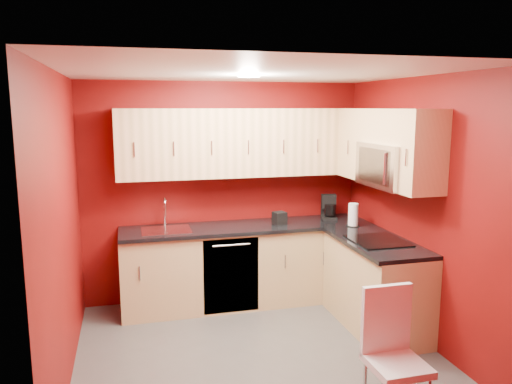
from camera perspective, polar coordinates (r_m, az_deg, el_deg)
name	(u,v)px	position (r m, az deg, el deg)	size (l,w,h in m)	color
floor	(257,353)	(4.78, 0.16, -17.91)	(3.20, 3.20, 0.00)	#454241
ceiling	(257,72)	(4.25, 0.17, 13.54)	(3.20, 3.20, 0.00)	white
wall_back	(224,192)	(5.78, -3.64, 0.05)	(3.20, 3.20, 0.00)	#6A0A0A
wall_front	(323,274)	(2.97, 7.67, -9.30)	(3.20, 3.20, 0.00)	#6A0A0A
wall_left	(62,231)	(4.24, -21.29, -4.13)	(3.00, 3.00, 0.00)	#6A0A0A
wall_right	(420,210)	(4.99, 18.23, -1.95)	(3.00, 3.00, 0.00)	#6A0A0A
base_cabinets_back	(247,266)	(5.73, -0.99, -8.41)	(2.80, 0.60, 0.87)	tan
base_cabinets_right	(375,285)	(5.27, 13.47, -10.34)	(0.60, 1.30, 0.87)	tan
countertop_back	(248,227)	(5.59, -0.96, -4.02)	(2.80, 0.63, 0.04)	black
countertop_right	(376,242)	(5.11, 13.60, -5.61)	(0.63, 1.27, 0.04)	black
upper_cabinets_back	(244,143)	(5.59, -1.33, 5.67)	(2.80, 0.35, 0.75)	#E9B983
upper_cabinets_right	(383,140)	(5.20, 14.33, 5.77)	(0.35, 1.55, 0.75)	#E9B983
microwave	(392,165)	(4.99, 15.24, 2.96)	(0.42, 0.76, 0.42)	silver
cooktop	(378,241)	(5.07, 13.75, -5.44)	(0.50, 0.55, 0.01)	black
sink	(166,227)	(5.46, -10.24, -3.92)	(0.52, 0.42, 0.35)	silver
dishwasher_front	(231,276)	(5.41, -2.86, -9.53)	(0.60, 0.02, 0.82)	black
downlight	(249,76)	(4.54, -0.82, 13.10)	(0.20, 0.20, 0.01)	white
coffee_maker	(329,207)	(5.95, 8.37, -1.71)	(0.17, 0.23, 0.28)	black
napkin_holder	(280,218)	(5.63, 2.70, -3.00)	(0.13, 0.13, 0.14)	black
paper_towel	(353,215)	(5.62, 11.05, -2.58)	(0.15, 0.15, 0.26)	white
dining_chair	(397,358)	(3.82, 15.85, -17.78)	(0.38, 0.40, 0.95)	silver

